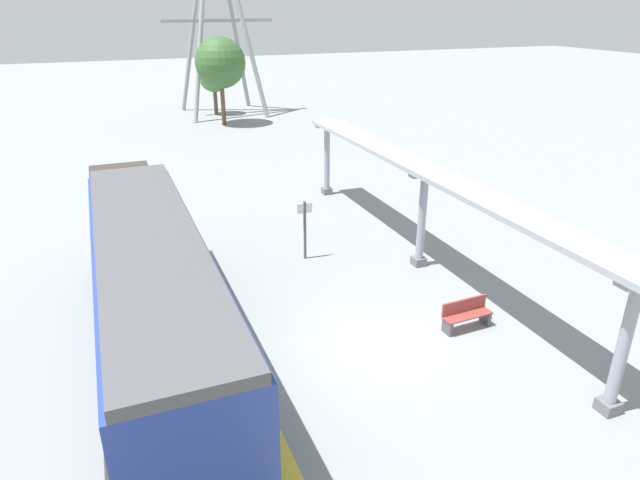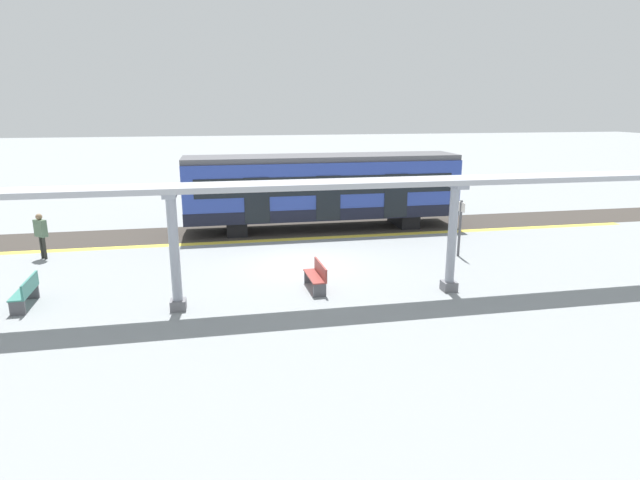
{
  "view_description": "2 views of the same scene",
  "coord_description": "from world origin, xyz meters",
  "px_view_note": "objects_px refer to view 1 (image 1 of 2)",
  "views": [
    {
      "loc": [
        -6.31,
        -11.25,
        8.65
      ],
      "look_at": [
        -0.32,
        3.79,
        1.69
      ],
      "focal_mm": 31.12,
      "sensor_mm": 36.0,
      "label": 1
    },
    {
      "loc": [
        17.97,
        -2.94,
        5.66
      ],
      "look_at": [
        1.29,
        0.34,
        1.26
      ],
      "focal_mm": 28.99,
      "sensor_mm": 36.0,
      "label": 2
    }
  ],
  "objects_px": {
    "canopy_pillar_third": "(422,220)",
    "platform_info_sign": "(305,225)",
    "canopy_pillar_second": "(623,347)",
    "train_near_carriage": "(155,294)",
    "bench_near_end": "(466,314)",
    "canopy_pillar_fourth": "(327,159)"
  },
  "relations": [
    {
      "from": "canopy_pillar_third",
      "to": "canopy_pillar_second",
      "type": "bearing_deg",
      "value": -90.0
    },
    {
      "from": "canopy_pillar_third",
      "to": "canopy_pillar_fourth",
      "type": "height_order",
      "value": "same"
    },
    {
      "from": "canopy_pillar_fourth",
      "to": "bench_near_end",
      "type": "distance_m",
      "value": 12.81
    },
    {
      "from": "bench_near_end",
      "to": "canopy_pillar_fourth",
      "type": "bearing_deg",
      "value": 85.87
    },
    {
      "from": "canopy_pillar_third",
      "to": "platform_info_sign",
      "type": "xyz_separation_m",
      "value": [
        -3.57,
        2.03,
        -0.41
      ]
    },
    {
      "from": "canopy_pillar_second",
      "to": "platform_info_sign",
      "type": "xyz_separation_m",
      "value": [
        -3.57,
        10.35,
        -0.41
      ]
    },
    {
      "from": "canopy_pillar_fourth",
      "to": "platform_info_sign",
      "type": "distance_m",
      "value": 7.51
    },
    {
      "from": "canopy_pillar_fourth",
      "to": "platform_info_sign",
      "type": "height_order",
      "value": "canopy_pillar_fourth"
    },
    {
      "from": "canopy_pillar_second",
      "to": "bench_near_end",
      "type": "xyz_separation_m",
      "value": [
        -0.92,
        4.23,
        -1.3
      ]
    },
    {
      "from": "train_near_carriage",
      "to": "platform_info_sign",
      "type": "relative_size",
      "value": 5.78
    },
    {
      "from": "bench_near_end",
      "to": "platform_info_sign",
      "type": "distance_m",
      "value": 6.73
    },
    {
      "from": "platform_info_sign",
      "to": "canopy_pillar_fourth",
      "type": "bearing_deg",
      "value": 61.58
    },
    {
      "from": "canopy_pillar_fourth",
      "to": "platform_info_sign",
      "type": "relative_size",
      "value": 1.56
    },
    {
      "from": "canopy_pillar_second",
      "to": "bench_near_end",
      "type": "bearing_deg",
      "value": 102.26
    },
    {
      "from": "canopy_pillar_third",
      "to": "platform_info_sign",
      "type": "distance_m",
      "value": 4.13
    },
    {
      "from": "canopy_pillar_third",
      "to": "bench_near_end",
      "type": "xyz_separation_m",
      "value": [
        -0.92,
        -4.09,
        -1.3
      ]
    },
    {
      "from": "bench_near_end",
      "to": "platform_info_sign",
      "type": "bearing_deg",
      "value": 113.43
    },
    {
      "from": "bench_near_end",
      "to": "platform_info_sign",
      "type": "relative_size",
      "value": 0.69
    },
    {
      "from": "canopy_pillar_second",
      "to": "canopy_pillar_third",
      "type": "height_order",
      "value": "same"
    },
    {
      "from": "canopy_pillar_third",
      "to": "platform_info_sign",
      "type": "height_order",
      "value": "canopy_pillar_third"
    },
    {
      "from": "train_near_carriage",
      "to": "bench_near_end",
      "type": "relative_size",
      "value": 8.38
    },
    {
      "from": "canopy_pillar_third",
      "to": "canopy_pillar_fourth",
      "type": "bearing_deg",
      "value": 90.0
    }
  ]
}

